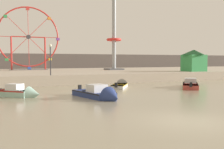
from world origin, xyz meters
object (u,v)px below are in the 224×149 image
object	(u,v)px
promenade_lamp_near	(50,55)
motorboat_navy_blue	(100,94)
motorboat_faded_red	(190,84)
motorboat_seafoam	(18,92)
carnival_booth_green_kiosk	(194,60)
motorboat_pale_grey	(121,85)
drop_tower_steel_tower	(114,38)
ferris_wheel_red_frame	(28,38)

from	to	relation	value
promenade_lamp_near	motorboat_navy_blue	bearing A→B (deg)	-83.60
motorboat_faded_red	motorboat_seafoam	distance (m)	17.12
motorboat_seafoam	motorboat_navy_blue	bearing A→B (deg)	10.47
motorboat_navy_blue	carnival_booth_green_kiosk	bearing A→B (deg)	111.11
motorboat_pale_grey	carnival_booth_green_kiosk	size ratio (longest dim) A/B	1.32
motorboat_navy_blue	drop_tower_steel_tower	bearing A→B (deg)	140.97
motorboat_faded_red	motorboat_seafoam	size ratio (longest dim) A/B	1.28
motorboat_navy_blue	drop_tower_steel_tower	xyz separation A→B (m)	(12.34, 24.74, 6.52)
ferris_wheel_red_frame	carnival_booth_green_kiosk	distance (m)	27.99
ferris_wheel_red_frame	promenade_lamp_near	size ratio (longest dim) A/B	3.17
motorboat_navy_blue	carnival_booth_green_kiosk	xyz separation A→B (m)	(20.80, 13.84, 2.54)
motorboat_pale_grey	ferris_wheel_red_frame	distance (m)	25.13
motorboat_navy_blue	drop_tower_steel_tower	distance (m)	28.41
motorboat_faded_red	promenade_lamp_near	distance (m)	15.52
motorboat_navy_blue	ferris_wheel_red_frame	xyz separation A→B (m)	(-1.56, 30.24, 6.36)
motorboat_faded_red	motorboat_seafoam	bearing A→B (deg)	131.25
motorboat_seafoam	promenade_lamp_near	size ratio (longest dim) A/B	1.16
ferris_wheel_red_frame	carnival_booth_green_kiosk	bearing A→B (deg)	-36.26
motorboat_navy_blue	promenade_lamp_near	distance (m)	12.31
motorboat_seafoam	motorboat_pale_grey	xyz separation A→B (m)	(10.41, 3.34, -0.13)
motorboat_seafoam	motorboat_faded_red	bearing A→B (deg)	44.65
motorboat_navy_blue	carnival_booth_green_kiosk	size ratio (longest dim) A/B	1.59
motorboat_faded_red	ferris_wheel_red_frame	bearing A→B (deg)	66.45
motorboat_pale_grey	drop_tower_steel_tower	xyz separation A→B (m)	(7.38, 17.90, 6.63)
motorboat_faded_red	motorboat_navy_blue	xyz separation A→B (m)	(-11.67, -3.94, 0.01)
motorboat_faded_red	motorboat_navy_blue	size ratio (longest dim) A/B	0.98
motorboat_navy_blue	carnival_booth_green_kiosk	distance (m)	25.11
promenade_lamp_near	carnival_booth_green_kiosk	bearing A→B (deg)	5.19
motorboat_faded_red	motorboat_pale_grey	bearing A→B (deg)	106.38
ferris_wheel_red_frame	drop_tower_steel_tower	xyz separation A→B (m)	(13.90, -5.50, 0.16)
drop_tower_steel_tower	carnival_booth_green_kiosk	xyz separation A→B (m)	(8.46, -10.90, -3.98)
motorboat_faded_red	motorboat_pale_grey	xyz separation A→B (m)	(-6.71, 2.90, -0.10)
motorboat_faded_red	promenade_lamp_near	bearing A→B (deg)	98.50
motorboat_faded_red	ferris_wheel_red_frame	world-z (taller)	ferris_wheel_red_frame
promenade_lamp_near	motorboat_faded_red	bearing A→B (deg)	-31.25
carnival_booth_green_kiosk	promenade_lamp_near	bearing A→B (deg)	-173.75
motorboat_seafoam	ferris_wheel_red_frame	world-z (taller)	ferris_wheel_red_frame
motorboat_navy_blue	drop_tower_steel_tower	world-z (taller)	drop_tower_steel_tower
carnival_booth_green_kiosk	promenade_lamp_near	world-z (taller)	promenade_lamp_near
ferris_wheel_red_frame	promenade_lamp_near	distance (m)	18.69
motorboat_faded_red	drop_tower_steel_tower	size ratio (longest dim) A/B	0.37
motorboat_seafoam	ferris_wheel_red_frame	distance (m)	27.75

